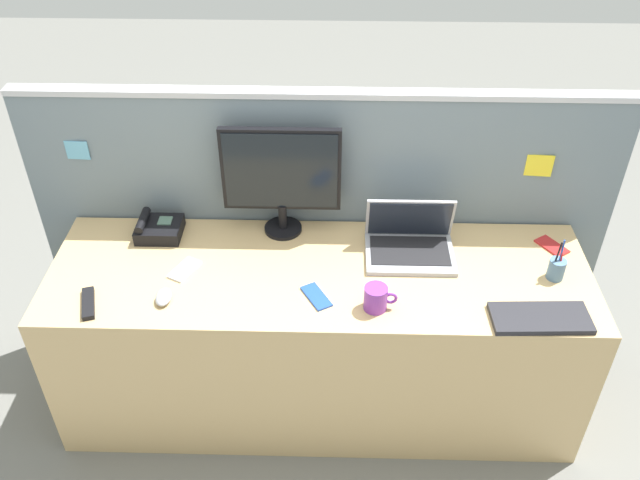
{
  "coord_description": "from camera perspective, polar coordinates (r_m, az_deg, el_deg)",
  "views": [
    {
      "loc": [
        0.06,
        -2.07,
        2.51
      ],
      "look_at": [
        0.0,
        0.05,
        0.88
      ],
      "focal_mm": 37.81,
      "sensor_mm": 36.0,
      "label": 1
    }
  ],
  "objects": [
    {
      "name": "coffee_mug",
      "position": [
        2.52,
        4.78,
        -4.91
      ],
      "size": [
        0.13,
        0.09,
        0.1
      ],
      "color": "purple",
      "rests_on": "desk"
    },
    {
      "name": "keyboard_main",
      "position": [
        2.62,
        18.15,
        -6.3
      ],
      "size": [
        0.37,
        0.17,
        0.02
      ],
      "primitive_type": "cube",
      "rotation": [
        0.0,
        0.0,
        0.04
      ],
      "color": "#232328",
      "rests_on": "desk"
    },
    {
      "name": "cell_phone_white_slab",
      "position": [
        2.76,
        -11.39,
        -2.46
      ],
      "size": [
        0.13,
        0.16,
        0.01
      ],
      "primitive_type": "cube",
      "rotation": [
        0.0,
        0.0,
        -0.47
      ],
      "color": "silver",
      "rests_on": "desk"
    },
    {
      "name": "desk",
      "position": [
        2.97,
        -0.03,
        -8.24
      ],
      "size": [
        2.19,
        0.69,
        0.76
      ],
      "primitive_type": "cube",
      "color": "tan",
      "rests_on": "ground_plane"
    },
    {
      "name": "pen_cup",
      "position": [
        2.81,
        19.39,
        -2.29
      ],
      "size": [
        0.07,
        0.07,
        0.18
      ],
      "color": "#4C7093",
      "rests_on": "desk"
    },
    {
      "name": "cell_phone_blue_case",
      "position": [
        2.59,
        -0.31,
        -4.8
      ],
      "size": [
        0.13,
        0.16,
        0.01
      ],
      "primitive_type": "cube",
      "rotation": [
        0.0,
        0.0,
        0.52
      ],
      "color": "blue",
      "rests_on": "desk"
    },
    {
      "name": "ground_plane",
      "position": [
        3.25,
        -0.02,
        -12.9
      ],
      "size": [
        10.0,
        10.0,
        0.0
      ],
      "primitive_type": "plane",
      "color": "slate"
    },
    {
      "name": "desktop_monitor",
      "position": [
        2.78,
        -3.31,
        5.57
      ],
      "size": [
        0.49,
        0.16,
        0.49
      ],
      "color": "black",
      "rests_on": "desk"
    },
    {
      "name": "cell_phone_red_case",
      "position": [
        2.99,
        19.03,
        -0.5
      ],
      "size": [
        0.14,
        0.15,
        0.01
      ],
      "primitive_type": "cube",
      "rotation": [
        0.0,
        0.0,
        0.59
      ],
      "color": "#B22323",
      "rests_on": "desk"
    },
    {
      "name": "cubicle_divider",
      "position": [
        3.05,
        0.17,
        0.93
      ],
      "size": [
        2.53,
        0.08,
        1.36
      ],
      "color": "slate",
      "rests_on": "ground_plane"
    },
    {
      "name": "desk_phone",
      "position": [
        2.96,
        -13.55,
        0.96
      ],
      "size": [
        0.19,
        0.17,
        0.09
      ],
      "color": "black",
      "rests_on": "desk"
    },
    {
      "name": "tv_remote",
      "position": [
        2.7,
        -19.02,
        -5.09
      ],
      "size": [
        0.09,
        0.18,
        0.02
      ],
      "primitive_type": "cube",
      "rotation": [
        0.0,
        0.0,
        0.3
      ],
      "color": "black",
      "rests_on": "desk"
    },
    {
      "name": "computer_mouse_right_hand",
      "position": [
        2.64,
        -13.1,
        -4.72
      ],
      "size": [
        0.06,
        0.1,
        0.03
      ],
      "primitive_type": "ellipsoid",
      "rotation": [
        0.0,
        0.0,
        0.02
      ],
      "color": "#9EA0A8",
      "rests_on": "desk"
    },
    {
      "name": "laptop",
      "position": [
        2.81,
        7.6,
        -0.05
      ],
      "size": [
        0.36,
        0.27,
        0.22
      ],
      "color": "#9EA0A8",
      "rests_on": "desk"
    }
  ]
}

